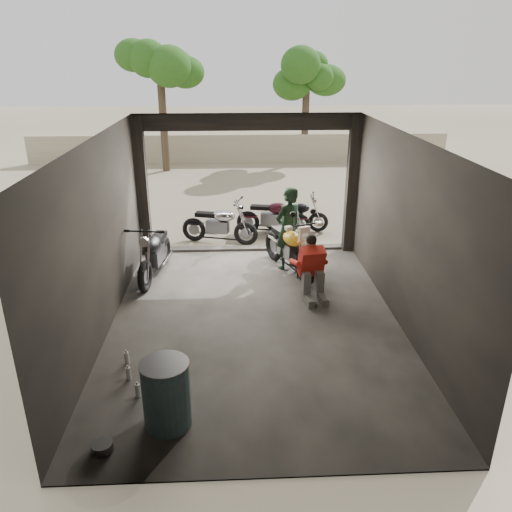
{
  "coord_description": "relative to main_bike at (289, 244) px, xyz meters",
  "views": [
    {
      "loc": [
        -0.36,
        -7.69,
        4.38
      ],
      "look_at": [
        0.05,
        0.6,
        1.02
      ],
      "focal_mm": 35.0,
      "sensor_mm": 36.0,
      "label": 1
    }
  ],
  "objects": [
    {
      "name": "sign_post",
      "position": [
        2.49,
        1.31,
        1.06
      ],
      "size": [
        0.83,
        0.08,
        2.49
      ],
      "rotation": [
        0.0,
        0.0,
        -0.05
      ],
      "color": "black",
      "rests_on": "ground"
    },
    {
      "name": "helmet",
      "position": [
        0.31,
        -0.23,
        0.03
      ],
      "size": [
        0.37,
        0.38,
        0.28
      ],
      "primitive_type": "ellipsoid",
      "rotation": [
        0.0,
        0.0,
        0.3
      ],
      "color": "white",
      "rests_on": "stool"
    },
    {
      "name": "left_bike",
      "position": [
        -2.83,
        -0.14,
        -0.02
      ],
      "size": [
        1.0,
        1.89,
        1.22
      ],
      "primitive_type": null,
      "rotation": [
        0.0,
        0.0,
        -0.15
      ],
      "color": "black",
      "rests_on": "ground"
    },
    {
      "name": "tree_right",
      "position": [
        1.97,
        11.81,
        2.93
      ],
      "size": [
        2.2,
        2.2,
        5.0
      ],
      "color": "#382B1E",
      "rests_on": "ground"
    },
    {
      "name": "ground",
      "position": [
        -0.83,
        -2.19,
        -0.63
      ],
      "size": [
        80.0,
        80.0,
        0.0
      ],
      "primitive_type": "plane",
      "color": "#7A6D56",
      "rests_on": "ground"
    },
    {
      "name": "oil_drum",
      "position": [
        -2.05,
        -4.77,
        -0.17
      ],
      "size": [
        0.66,
        0.66,
        0.92
      ],
      "primitive_type": "cylinder",
      "rotation": [
        0.0,
        0.0,
        0.13
      ],
      "color": "#3A5962",
      "rests_on": "ground"
    },
    {
      "name": "main_bike",
      "position": [
        0.0,
        0.0,
        0.0
      ],
      "size": [
        1.43,
        2.04,
        1.26
      ],
      "primitive_type": null,
      "rotation": [
        0.0,
        0.0,
        0.39
      ],
      "color": "beige",
      "rests_on": "ground"
    },
    {
      "name": "outside_bike_c",
      "position": [
        0.47,
        2.64,
        -0.13
      ],
      "size": [
        1.57,
        0.84,
        1.01
      ],
      "primitive_type": null,
      "rotation": [
        0.0,
        0.0,
        1.41
      ],
      "color": "black",
      "rests_on": "ground"
    },
    {
      "name": "stool",
      "position": [
        0.29,
        -0.27,
        -0.19
      ],
      "size": [
        0.37,
        0.37,
        0.52
      ],
      "rotation": [
        0.0,
        0.0,
        0.04
      ],
      "color": "black",
      "rests_on": "ground"
    },
    {
      "name": "outside_bike_a",
      "position": [
        -1.52,
        1.82,
        -0.06
      ],
      "size": [
        1.82,
        1.13,
        1.14
      ],
      "primitive_type": null,
      "rotation": [
        0.0,
        0.0,
        1.29
      ],
      "color": "black",
      "rests_on": "ground"
    },
    {
      "name": "outside_bike_b",
      "position": [
        -0.14,
        2.39,
        -0.06
      ],
      "size": [
        1.79,
        1.04,
        1.14
      ],
      "primitive_type": null,
      "rotation": [
        0.0,
        0.0,
        1.35
      ],
      "color": "#3C0E19",
      "rests_on": "ground"
    },
    {
      "name": "tree_left",
      "position": [
        -3.83,
        10.31,
        3.36
      ],
      "size": [
        2.2,
        2.2,
        5.6
      ],
      "color": "#382B1E",
      "rests_on": "ground"
    },
    {
      "name": "boundary_wall",
      "position": [
        -0.83,
        11.81,
        -0.03
      ],
      "size": [
        18.0,
        0.3,
        1.2
      ],
      "primitive_type": "cube",
      "color": "gray",
      "rests_on": "ground"
    },
    {
      "name": "rider",
      "position": [
        -0.01,
        0.17,
        0.28
      ],
      "size": [
        0.8,
        0.74,
        1.83
      ],
      "primitive_type": "imported",
      "rotation": [
        0.0,
        0.0,
        3.76
      ],
      "color": "black",
      "rests_on": "ground"
    },
    {
      "name": "mechanic",
      "position": [
        0.3,
        -1.37,
        -0.03
      ],
      "size": [
        0.73,
        0.92,
        1.21
      ],
      "primitive_type": null,
      "rotation": [
        0.0,
        0.0,
        0.15
      ],
      "color": "red",
      "rests_on": "ground"
    },
    {
      "name": "garage",
      "position": [
        -0.83,
        -1.65,
        0.65
      ],
      "size": [
        7.0,
        7.13,
        3.2
      ],
      "color": "#2D2B28",
      "rests_on": "ground"
    }
  ]
}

